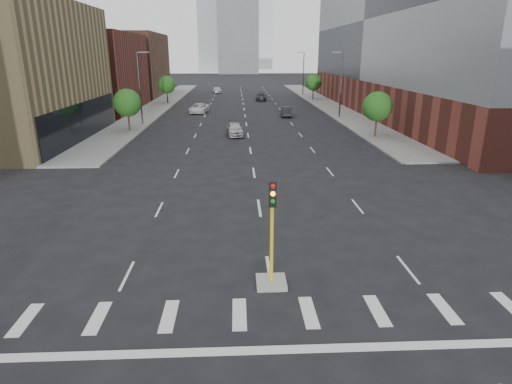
{
  "coord_description": "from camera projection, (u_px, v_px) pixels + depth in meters",
  "views": [
    {
      "loc": [
        -1.31,
        -6.2,
        8.89
      ],
      "look_at": [
        -0.41,
        13.41,
        2.5
      ],
      "focal_mm": 30.0,
      "sensor_mm": 36.0,
      "label": 1
    }
  ],
  "objects": [
    {
      "name": "sidewalk_right_far",
      "position": [
        324.0,
        103.0,
        79.62
      ],
      "size": [
        5.0,
        92.0,
        0.15
      ],
      "primitive_type": "cube",
      "color": "gray",
      "rests_on": "ground"
    },
    {
      "name": "car_near_left",
      "position": [
        235.0,
        129.0,
        48.1
      ],
      "size": [
        2.12,
        4.5,
        1.49
      ],
      "primitive_type": "imported",
      "rotation": [
        0.0,
        0.0,
        0.09
      ],
      "color": "#ACACB0",
      "rests_on": "ground"
    },
    {
      "name": "tree_left_far",
      "position": [
        167.0,
        85.0,
        78.28
      ],
      "size": [
        3.2,
        3.2,
        4.85
      ],
      "color": "#382619",
      "rests_on": "ground"
    },
    {
      "name": "sidewalk_left_far",
      "position": [
        161.0,
        104.0,
        78.31
      ],
      "size": [
        5.0,
        92.0,
        0.15
      ],
      "primitive_type": "cube",
      "color": "gray",
      "rests_on": "ground"
    },
    {
      "name": "car_mid_right",
      "position": [
        286.0,
        112.0,
        62.73
      ],
      "size": [
        1.65,
        4.18,
        1.36
      ],
      "primitive_type": "imported",
      "rotation": [
        0.0,
        0.0,
        -0.05
      ],
      "color": "black",
      "rests_on": "ground"
    },
    {
      "name": "car_deep_right",
      "position": [
        261.0,
        97.0,
        84.18
      ],
      "size": [
        2.4,
        5.18,
        1.46
      ],
      "primitive_type": "imported",
      "rotation": [
        0.0,
        0.0,
        -0.07
      ],
      "color": "black",
      "rests_on": "ground"
    },
    {
      "name": "median_traffic_signal",
      "position": [
        271.0,
        263.0,
        16.91
      ],
      "size": [
        1.2,
        1.2,
        4.4
      ],
      "color": "#999993",
      "rests_on": "ground"
    },
    {
      "name": "car_distant",
      "position": [
        217.0,
        90.0,
        100.03
      ],
      "size": [
        2.3,
        4.41,
        1.43
      ],
      "primitive_type": "imported",
      "rotation": [
        0.0,
        0.0,
        0.15
      ],
      "color": "silver",
      "rests_on": "ground"
    },
    {
      "name": "building_right_main",
      "position": [
        442.0,
        38.0,
        63.58
      ],
      "size": [
        24.0,
        70.0,
        22.0
      ],
      "color": "brown",
      "rests_on": "ground"
    },
    {
      "name": "tree_left_near",
      "position": [
        127.0,
        103.0,
        49.78
      ],
      "size": [
        3.2,
        3.2,
        4.85
      ],
      "color": "#382619",
      "rests_on": "ground"
    },
    {
      "name": "streetlight_left",
      "position": [
        140.0,
        85.0,
        54.05
      ],
      "size": [
        1.6,
        0.22,
        9.07
      ],
      "color": "#2D2D30",
      "rests_on": "ground"
    },
    {
      "name": "tree_right_far",
      "position": [
        313.0,
        82.0,
        84.25
      ],
      "size": [
        3.2,
        3.2,
        4.85
      ],
      "color": "#382619",
      "rests_on": "ground"
    },
    {
      "name": "tower_mid",
      "position": [
        238.0,
        23.0,
        191.88
      ],
      "size": [
        18.0,
        18.0,
        44.0
      ],
      "primitive_type": "cube",
      "color": "slate",
      "rests_on": "ground"
    },
    {
      "name": "streetlight_right_a",
      "position": [
        341.0,
        82.0,
        59.98
      ],
      "size": [
        1.6,
        0.22,
        9.07
      ],
      "color": "#2D2D30",
      "rests_on": "ground"
    },
    {
      "name": "streetlight_right_b",
      "position": [
        303.0,
        72.0,
        93.22
      ],
      "size": [
        1.6,
        0.22,
        9.07
      ],
      "color": "#2D2D30",
      "rests_on": "ground"
    },
    {
      "name": "building_left_far_a",
      "position": [
        72.0,
        72.0,
        68.33
      ],
      "size": [
        20.0,
        22.0,
        12.0
      ],
      "primitive_type": "cube",
      "color": "brown",
      "rests_on": "ground"
    },
    {
      "name": "building_left_far_b",
      "position": [
        115.0,
        65.0,
        92.88
      ],
      "size": [
        20.0,
        24.0,
        13.0
      ],
      "primitive_type": "cube",
      "color": "brown",
      "rests_on": "ground"
    },
    {
      "name": "car_far_left",
      "position": [
        199.0,
        108.0,
        66.56
      ],
      "size": [
        3.15,
        5.5,
        1.45
      ],
      "primitive_type": "imported",
      "rotation": [
        0.0,
        0.0,
        -0.15
      ],
      "color": "silver",
      "rests_on": "ground"
    },
    {
      "name": "tree_right_near",
      "position": [
        378.0,
        106.0,
        46.25
      ],
      "size": [
        3.2,
        3.2,
        4.85
      ],
      "color": "#382619",
      "rests_on": "ground"
    }
  ]
}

